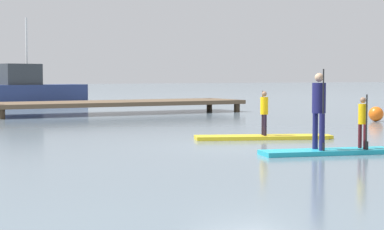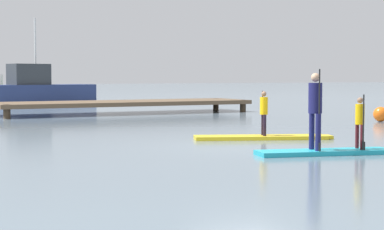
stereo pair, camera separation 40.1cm
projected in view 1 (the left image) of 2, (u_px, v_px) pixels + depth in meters
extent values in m
plane|color=slate|center=(246.00, 146.00, 16.41)|extent=(240.00, 240.00, 0.00)
cube|color=gold|center=(261.00, 137.00, 18.31)|extent=(3.56, 2.02, 0.10)
cube|color=gold|center=(326.00, 137.00, 18.52)|extent=(0.42, 0.58, 0.09)
cylinder|color=black|center=(263.00, 125.00, 18.42)|extent=(0.09, 0.09, 0.56)
cylinder|color=black|center=(265.00, 125.00, 18.18)|extent=(0.09, 0.09, 0.56)
cylinder|color=#F2B20C|center=(264.00, 106.00, 18.27)|extent=(0.27, 0.27, 0.47)
sphere|color=#8C664C|center=(264.00, 94.00, 18.25)|extent=(0.14, 0.14, 0.14)
cylinder|color=black|center=(263.00, 113.00, 18.45)|extent=(0.03, 0.03, 1.20)
cube|color=black|center=(263.00, 132.00, 18.48)|extent=(0.08, 0.14, 0.18)
cube|color=#1E9EB2|center=(328.00, 152.00, 14.81)|extent=(3.08, 1.44, 0.10)
cylinder|color=#19194C|center=(315.00, 131.00, 14.90)|extent=(0.12, 0.12, 0.79)
cylinder|color=#19194C|center=(322.00, 132.00, 14.57)|extent=(0.12, 0.12, 0.79)
cylinder|color=#19194C|center=(319.00, 98.00, 14.69)|extent=(0.36, 0.36, 0.66)
sphere|color=tan|center=(319.00, 77.00, 14.67)|extent=(0.19, 0.19, 0.19)
cylinder|color=black|center=(323.00, 110.00, 14.50)|extent=(0.03, 0.03, 1.75)
cube|color=black|center=(323.00, 147.00, 14.54)|extent=(0.06, 0.14, 0.18)
cylinder|color=#4C1419|center=(360.00, 136.00, 15.11)|extent=(0.08, 0.08, 0.54)
cylinder|color=#4C1419|center=(365.00, 137.00, 14.88)|extent=(0.08, 0.08, 0.54)
cylinder|color=#F2B20C|center=(363.00, 114.00, 14.97)|extent=(0.24, 0.24, 0.44)
sphere|color=#8C664C|center=(363.00, 100.00, 14.95)|extent=(0.13, 0.13, 0.13)
cylinder|color=black|center=(367.00, 122.00, 14.81)|extent=(0.03, 0.03, 1.20)
cube|color=black|center=(366.00, 145.00, 14.84)|extent=(0.06, 0.14, 0.18)
cube|color=navy|center=(32.00, 94.00, 41.59)|extent=(7.00, 3.26, 1.15)
cube|color=#33383D|center=(20.00, 74.00, 41.04)|extent=(2.50, 1.92, 1.26)
cylinder|color=silver|center=(26.00, 41.00, 41.22)|extent=(0.12, 0.12, 2.79)
cube|color=brown|center=(118.00, 103.00, 30.56)|extent=(11.56, 3.19, 0.18)
cylinder|color=#473828|center=(1.00, 112.00, 26.82)|extent=(0.28, 0.28, 0.56)
cylinder|color=#473828|center=(237.00, 106.00, 32.06)|extent=(0.28, 0.28, 0.56)
cylinder|color=#473828|center=(209.00, 104.00, 34.33)|extent=(0.28, 0.28, 0.56)
sphere|color=orange|center=(376.00, 114.00, 25.37)|extent=(0.55, 0.55, 0.55)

